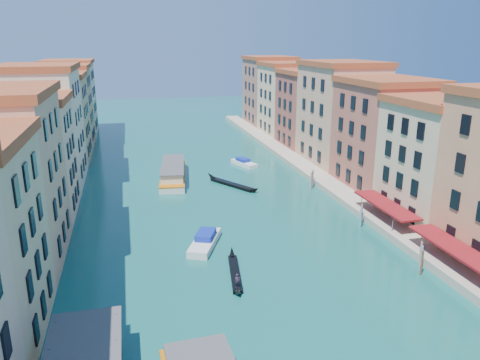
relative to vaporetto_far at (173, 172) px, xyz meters
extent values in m
cube|color=tan|center=(-21.96, -29.71, 8.23)|extent=(12.00, 17.00, 19.00)
cube|color=#DCB290|center=(-21.96, -14.21, 6.98)|extent=(12.00, 14.00, 16.50)
cube|color=#944220|center=(-21.96, -14.21, 15.73)|extent=(12.80, 14.40, 1.00)
cube|color=beige|center=(-21.96, 1.79, 8.73)|extent=(12.00, 18.00, 20.00)
cube|color=#944220|center=(-21.96, 1.79, 19.23)|extent=(12.80, 18.40, 1.00)
cube|color=tan|center=(-21.96, 18.79, 7.48)|extent=(12.00, 16.00, 17.50)
cube|color=#944220|center=(-21.96, 18.79, 16.73)|extent=(12.80, 16.40, 1.00)
cube|color=tan|center=(-21.96, 34.29, 7.98)|extent=(12.00, 15.00, 18.50)
cube|color=#944220|center=(-21.96, 34.29, 17.73)|extent=(12.80, 15.40, 1.00)
cube|color=#C8BA8D|center=(-21.96, 50.29, 8.23)|extent=(12.00, 17.00, 19.00)
cube|color=#944220|center=(-21.96, 50.29, 18.23)|extent=(12.80, 17.40, 1.00)
cube|color=#D0B287|center=(34.04, -30.21, 6.98)|extent=(12.00, 14.00, 16.50)
cube|color=#944220|center=(34.04, -30.21, 15.73)|extent=(12.80, 14.40, 1.00)
cube|color=#AC5543|center=(34.04, -15.21, 7.73)|extent=(12.00, 16.00, 18.00)
cube|color=#944220|center=(34.04, -15.21, 17.23)|extent=(12.80, 16.40, 1.00)
cube|color=tan|center=(34.04, 1.79, 8.73)|extent=(12.00, 18.00, 20.00)
cube|color=#944220|center=(34.04, 1.79, 19.23)|extent=(12.80, 18.40, 1.00)
cube|color=#97483B|center=(34.04, 18.29, 7.48)|extent=(12.00, 15.00, 17.50)
cube|color=#944220|center=(34.04, 18.29, 16.73)|extent=(12.80, 15.40, 1.00)
cube|color=beige|center=(34.04, 33.79, 7.98)|extent=(12.00, 16.00, 18.50)
cube|color=#944220|center=(34.04, 33.79, 17.73)|extent=(12.80, 16.40, 1.00)
cube|color=#9F6452|center=(34.04, 50.29, 8.48)|extent=(12.00, 17.00, 19.50)
cube|color=#944220|center=(34.04, 50.29, 18.73)|extent=(12.80, 17.40, 1.00)
cube|color=#ACA58B|center=(26.04, -4.21, -0.77)|extent=(4.00, 140.00, 1.00)
cube|color=maroon|center=(26.24, -45.71, 1.73)|extent=(3.20, 15.30, 0.25)
cylinder|color=#4F4F51|center=(24.84, -40.61, 0.23)|extent=(0.12, 0.12, 3.00)
cube|color=maroon|center=(26.24, -30.21, 1.73)|extent=(3.20, 12.60, 0.25)
cylinder|color=#4F4F51|center=(24.84, -34.41, 0.23)|extent=(0.12, 0.12, 3.00)
cylinder|color=#4F4F51|center=(24.84, -26.01, 0.23)|extent=(0.12, 0.12, 3.00)
cylinder|color=#51341C|center=(22.54, -44.21, 0.03)|extent=(0.24, 0.24, 3.20)
cylinder|color=#51341C|center=(23.14, -43.21, 0.03)|extent=(0.24, 0.24, 3.20)
cylinder|color=#51341C|center=(23.74, -42.21, 0.03)|extent=(0.24, 0.24, 3.20)
cylinder|color=#51341C|center=(22.54, -30.21, 0.03)|extent=(0.24, 0.24, 3.20)
cylinder|color=#51341C|center=(23.14, -29.21, 0.03)|extent=(0.24, 0.24, 3.20)
cylinder|color=#51341C|center=(23.74, -28.21, 0.03)|extent=(0.24, 0.24, 3.20)
cylinder|color=#51341C|center=(22.54, -12.21, 0.03)|extent=(0.24, 0.24, 3.20)
cylinder|color=#51341C|center=(23.14, -11.21, 0.03)|extent=(0.24, 0.24, 3.20)
cylinder|color=#51341C|center=(23.74, -10.21, 0.03)|extent=(0.24, 0.24, 3.20)
cube|color=silver|center=(0.00, 0.00, -0.70)|extent=(6.65, 19.40, 1.14)
cube|color=silver|center=(0.00, 0.00, 0.53)|extent=(5.70, 15.57, 1.52)
cube|color=#4F4F51|center=(0.00, 0.00, 1.44)|extent=(6.04, 16.08, 0.24)
cube|color=#D06D0C|center=(0.00, 0.00, -0.18)|extent=(6.70, 19.41, 0.24)
cube|color=black|center=(2.64, -39.45, -1.07)|extent=(2.26, 8.32, 0.41)
cone|color=black|center=(3.35, -34.91, -0.72)|extent=(1.10, 1.95, 1.54)
cone|color=black|center=(1.94, -43.98, -0.81)|extent=(1.05, 1.63, 1.36)
imported|color=#2C2132|center=(2.11, -42.89, -0.11)|extent=(0.63, 0.46, 1.58)
cube|color=black|center=(9.66, -7.23, -1.03)|extent=(6.35, 9.30, 0.51)
cone|color=black|center=(6.72, -2.43, -0.60)|extent=(2.05, 2.46, 1.89)
cone|color=black|center=(12.60, -12.04, -0.71)|extent=(1.84, 2.13, 1.67)
cube|color=silver|center=(0.69, -31.11, -0.82)|extent=(5.47, 8.33, 0.91)
cube|color=#13289B|center=(0.92, -30.59, -0.02)|extent=(3.24, 3.96, 0.80)
cube|color=white|center=(15.27, 6.19, -0.88)|extent=(4.45, 7.18, 0.78)
cube|color=#13289B|center=(15.10, 6.65, -0.20)|extent=(2.69, 3.37, 0.69)
camera|label=1|loc=(-7.79, -84.51, 23.40)|focal=35.00mm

